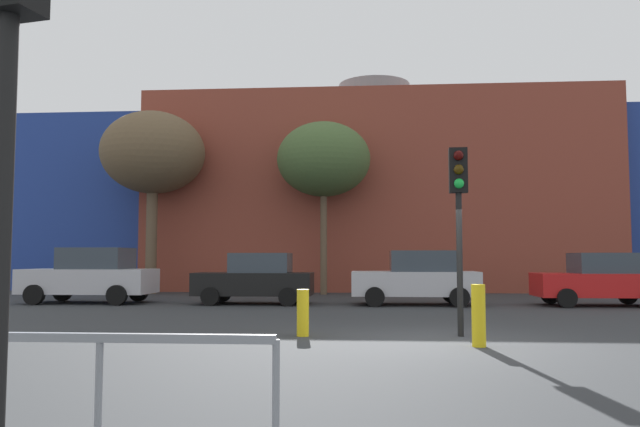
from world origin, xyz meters
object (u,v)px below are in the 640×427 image
Objects in this scene: bare_tree_1 at (324,160)px; parked_car_2 at (416,278)px; traffic_light_near_left at (4,32)px; bollard_yellow_0 at (303,313)px; parked_car_1 at (256,279)px; traffic_light_island at (459,197)px; bare_tree_0 at (153,154)px; parked_car_0 at (91,276)px; bollard_yellow_1 at (479,315)px; parked_car_3 at (600,279)px.

parked_car_2 is at bearing -58.26° from bare_tree_1.
traffic_light_near_left is 0.52× the size of bare_tree_1.
parked_car_2 is 8.75m from bollard_yellow_0.
parked_car_1 is 0.53× the size of bare_tree_1.
traffic_light_near_left is at bearing -19.44° from traffic_light_island.
bare_tree_1 is at bearing -161.58° from traffic_light_island.
parked_car_2 is at bearing -175.12° from traffic_light_island.
parked_car_1 is 0.49× the size of bare_tree_0.
parked_car_1 is 1.05× the size of traffic_light_island.
parked_car_0 reaches higher than bollard_yellow_1.
traffic_light_near_left reaches higher than parked_car_2.
traffic_light_island is (11.23, -8.04, 1.82)m from parked_car_0.
parked_car_0 is 7.54m from bare_tree_0.
parked_car_0 is 11.03m from parked_car_2.
bare_tree_1 is (1.90, 5.55, 4.88)m from parked_car_1.
parked_car_2 is 5.84m from parked_car_3.
traffic_light_near_left is 8.97m from bollard_yellow_1.
parked_car_2 is at bearing -180.00° from parked_car_0.
bollard_yellow_1 is (3.95, 7.73, -2.26)m from traffic_light_near_left.
parked_car_2 reaches higher than parked_car_1.
parked_car_1 is 10.99m from bollard_yellow_1.
parked_car_1 is 8.60m from bollard_yellow_0.
parked_car_1 is at bearing 0.00° from parked_car_2.
parked_car_1 is at bearing -162.62° from traffic_light_near_left.
traffic_light_island is 3.47× the size of bollard_yellow_1.
parked_car_1 is 0.96× the size of parked_car_2.
parked_car_3 is 1.05× the size of traffic_light_island.
bare_tree_1 reaches higher than bollard_yellow_0.
traffic_light_near_left reaches higher than parked_car_3.
parked_car_2 is 17.66m from traffic_light_near_left.
traffic_light_near_left is at bearing 77.99° from parked_car_2.
bollard_yellow_0 is at bearing 159.50° from bollard_yellow_1.
bollard_yellow_0 is 0.85× the size of bollard_yellow_1.
parked_car_2 is 1.04× the size of parked_car_3.
bare_tree_0 is at bearing -150.46° from traffic_light_near_left.
traffic_light_island is at bearing 91.43° from parked_car_2.
traffic_light_island is (3.85, 9.13, -0.04)m from traffic_light_near_left.
traffic_light_near_left is (-3.65, -17.17, 1.91)m from parked_car_2.
traffic_light_near_left reaches higher than bollard_yellow_0.
traffic_light_island is at bearing 3.67° from bollard_yellow_0.
bollard_yellow_1 is (0.30, -9.44, -0.34)m from parked_car_2.
bollard_yellow_1 is at bearing 91.81° from parked_car_2.
bollard_yellow_1 is (-5.54, -9.44, -0.31)m from parked_car_3.
bollard_yellow_1 is (3.20, -1.20, 0.08)m from bollard_yellow_0.
parked_car_1 is 11.18m from parked_car_3.
bollard_yellow_1 is at bearing -20.50° from bollard_yellow_0.
parked_car_1 reaches higher than bollard_yellow_1.
parked_car_1 is 7.63m from bare_tree_1.
parked_car_0 is 1.16× the size of traffic_light_island.
bare_tree_0 is at bearing -179.67° from bare_tree_1.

